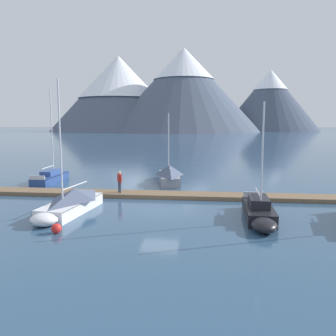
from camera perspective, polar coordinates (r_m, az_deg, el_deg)
The scene contains 11 objects.
ground_plane at distance 22.95m, azimuth -1.40°, elevation -6.97°, with size 700.00×700.00×0.00m, color #2D4C6B.
mountain_west_summit at distance 226.71m, azimuth -8.19°, elevation 12.57°, with size 86.82×86.82×47.27m.
mountain_central_massif at distance 211.68m, azimuth 2.62°, elevation 13.09°, with size 91.74×91.74×49.66m.
mountain_shoulder_ridge at distance 234.33m, azimuth 16.60°, elevation 10.83°, with size 62.84×62.84×38.83m.
dock at distance 26.78m, azimuth -0.40°, elevation -4.51°, with size 30.00×2.63×0.30m.
sailboat_nearest_berth at distance 35.25m, azimuth -18.67°, elevation -1.36°, with size 1.65×6.83×8.83m.
sailboat_second_berth at distance 22.90m, azimuth -15.97°, elevation -5.49°, with size 2.72×6.72×8.34m.
sailboat_mid_dock_port at distance 32.72m, azimuth 0.17°, elevation -1.02°, with size 2.65×6.79×6.64m.
sailboat_mid_dock_starboard at distance 21.19m, azimuth 14.96°, elevation -7.06°, with size 1.89×6.31×6.94m.
person_on_dock at distance 27.03m, azimuth -8.07°, elevation -2.06°, with size 0.41×0.48×1.69m.
mooring_buoy_channel_marker at distance 19.12m, azimuth -18.10°, elevation -9.53°, with size 0.54×0.54×0.62m.
Camera 1 is at (2.61, -22.04, 5.81)m, focal length 36.62 mm.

